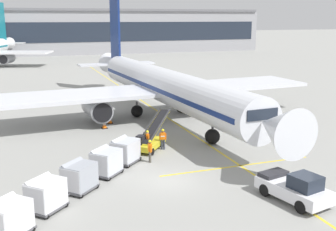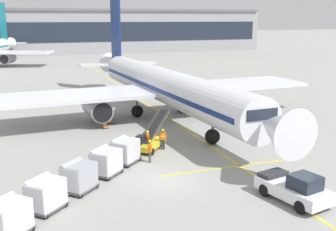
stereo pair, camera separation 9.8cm
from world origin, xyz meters
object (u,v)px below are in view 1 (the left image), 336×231
Objects in this scene: baggage_cart_fourth at (45,194)px; baggage_cart_fifth at (8,217)px; ground_crew_marshaller at (122,151)px; ground_crew_wingwalker at (150,149)px; safety_cone_wingtip at (110,120)px; baggage_cart_second at (106,161)px; baggage_cart_lead at (125,150)px; parked_airplane at (163,85)px; belt_loader at (150,139)px; ground_crew_by_carts at (163,138)px; safety_cone_nose_mark at (104,125)px; pushback_tug at (295,188)px; ground_crew_by_loader at (148,139)px; safety_cone_engine_keepout at (104,118)px; baggage_cart_third at (79,176)px.

baggage_cart_fourth is 1.00× the size of baggage_cart_fifth.
baggage_cart_fourth is at bearing -134.20° from ground_crew_marshaller.
baggage_cart_fourth is at bearing -144.26° from ground_crew_wingwalker.
baggage_cart_second is at bearing -102.94° from safety_cone_wingtip.
ground_crew_wingwalker is (1.80, -0.44, -0.00)m from baggage_cart_lead.
parked_airplane is 23.69m from baggage_cart_fourth.
parked_airplane is 14.98m from ground_crew_wingwalker.
belt_loader reaches higher than ground_crew_by_carts.
safety_cone_wingtip is at bearing 67.72° from baggage_cart_fourth.
safety_cone_wingtip is at bearing 62.08° from safety_cone_nose_mark.
parked_airplane is at bearing 90.75° from pushback_tug.
parked_airplane reaches higher than ground_crew_by_carts.
baggage_cart_second is 6.86m from ground_crew_by_carts.
baggage_cart_fourth is (-8.83, -8.76, 0.17)m from belt_loader.
baggage_cart_fourth is (-13.54, -19.28, -2.43)m from parked_airplane.
parked_airplane is at bearing 65.89° from belt_loader.
baggage_cart_lead is 1.46× the size of ground_crew_by_carts.
pushback_tug reaches higher than safety_cone_nose_mark.
ground_crew_marshaller is at bearing 46.96° from baggage_cart_fifth.
safety_cone_wingtip is (-6.09, -1.09, -3.11)m from parked_airplane.
parked_airplane is 26.63m from baggage_cart_fifth.
belt_loader is at bearing 44.97° from baggage_cart_second.
pushback_tug is at bearing -65.62° from ground_crew_by_loader.
ground_crew_by_carts is at bearing 42.08° from baggage_cart_fifth.
pushback_tug reaches higher than safety_cone_wingtip.
ground_crew_marshaller is 2.03m from ground_crew_wingwalker.
safety_cone_wingtip is (-0.38, 12.55, -0.68)m from ground_crew_wingwalker.
ground_crew_by_loader and ground_crew_wingwalker have the same top height.
parked_airplane reaches higher than safety_cone_engine_keepout.
pushback_tug is (9.61, -7.82, -0.17)m from baggage_cart_second.
belt_loader reaches higher than pushback_tug.
baggage_cart_second is 1.00× the size of baggage_cart_fifth.
safety_cone_engine_keepout is (7.07, 19.40, -0.69)m from baggage_cart_fourth.
ground_crew_wingwalker is at bearing -86.78° from safety_cone_engine_keepout.
baggage_cart_lead is 3.92× the size of safety_cone_wingtip.
belt_loader is 6.50m from baggage_cart_second.
baggage_cart_second is at bearing -135.03° from belt_loader.
baggage_cart_fourth is (-2.12, -2.06, 0.00)m from baggage_cart_third.
parked_airplane is 8.17m from safety_cone_nose_mark.
safety_cone_nose_mark is (0.69, 10.45, -0.67)m from ground_crew_marshaller.
belt_loader is 1.94× the size of baggage_cart_second.
ground_crew_marshaller is (-2.99, -2.75, 0.17)m from belt_loader.
ground_crew_wingwalker is at bearing 39.13° from baggage_cart_fifth.
baggage_cart_lead is 5.62m from baggage_cart_third.
baggage_cart_third is at bearing -134.22° from baggage_cart_lead.
safety_cone_wingtip is at bearing -169.89° from parked_airplane.
pushback_tug is 13.07m from ground_crew_by_loader.
baggage_cart_second is at bearing -157.74° from ground_crew_wingwalker.
belt_loader is 4.07m from ground_crew_marshaller.
baggage_cart_fifth is 0.54× the size of pushback_tug.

